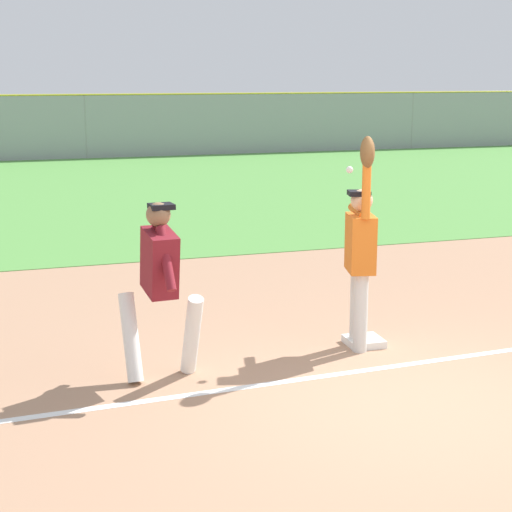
{
  "coord_description": "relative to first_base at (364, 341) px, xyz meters",
  "views": [
    {
      "loc": [
        -3.4,
        -6.17,
        2.87
      ],
      "look_at": [
        -0.81,
        1.7,
        1.05
      ],
      "focal_mm": 57.96,
      "sensor_mm": 36.0,
      "label": 1
    }
  ],
  "objects": [
    {
      "name": "runner",
      "position": [
        -2.29,
        -0.3,
        0.96
      ],
      "size": [
        0.75,
        0.85,
        1.72
      ],
      "rotation": [
        0.0,
        0.0,
        0.08
      ],
      "color": "white",
      "rests_on": "ground_plane"
    },
    {
      "name": "outfield_grass",
      "position": [
        -0.39,
        13.19,
        -0.04
      ],
      "size": [
        50.88,
        16.83,
        0.01
      ],
      "primitive_type": "cube",
      "color": "#549342",
      "rests_on": "ground_plane"
    },
    {
      "name": "fielder",
      "position": [
        -0.11,
        -0.09,
        1.08
      ],
      "size": [
        0.36,
        0.89,
        2.28
      ],
      "rotation": [
        0.0,
        0.0,
        2.89
      ],
      "color": "silver",
      "rests_on": "ground_plane"
    },
    {
      "name": "ground_plane",
      "position": [
        -0.39,
        -1.59,
        -0.04
      ],
      "size": [
        73.6,
        73.6,
        0.0
      ],
      "primitive_type": "plane",
      "color": "tan"
    },
    {
      "name": "parked_car_silver",
      "position": [
        0.72,
        25.67,
        0.63
      ],
      "size": [
        4.51,
        2.33,
        1.25
      ],
      "rotation": [
        0.0,
        0.0,
        -0.06
      ],
      "color": "#B7B7BC",
      "rests_on": "ground_plane"
    },
    {
      "name": "outfield_fence",
      "position": [
        -0.39,
        21.6,
        1.07
      ],
      "size": [
        50.96,
        0.08,
        2.23
      ],
      "color": "#93999E",
      "rests_on": "ground_plane"
    },
    {
      "name": "parked_car_tan",
      "position": [
        6.15,
        25.43,
        0.63
      ],
      "size": [
        4.59,
        2.51,
        1.25
      ],
      "rotation": [
        0.0,
        0.0,
        -0.12
      ],
      "color": "tan",
      "rests_on": "ground_plane"
    },
    {
      "name": "first_base",
      "position": [
        0.0,
        0.0,
        0.0
      ],
      "size": [
        0.4,
        0.4,
        0.08
      ],
      "primitive_type": "cube",
      "rotation": [
        0.0,
        0.0,
        -0.04
      ],
      "color": "white",
      "rests_on": "ground_plane"
    },
    {
      "name": "baseball",
      "position": [
        -0.19,
        0.06,
        1.87
      ],
      "size": [
        0.07,
        0.07,
        0.07
      ],
      "primitive_type": "sphere",
      "color": "white"
    }
  ]
}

